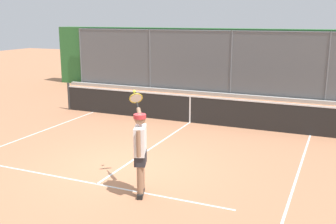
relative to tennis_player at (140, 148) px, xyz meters
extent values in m
plane|color=#B27551|center=(1.12, -1.21, -1.01)|extent=(60.00, 60.00, 0.00)
cube|color=white|center=(1.12, -0.07, -1.00)|extent=(6.20, 0.05, 0.01)
cube|color=white|center=(-2.85, -0.60, -1.00)|extent=(0.05, 10.58, 0.01)
cube|color=white|center=(1.12, -2.98, -1.00)|extent=(0.05, 5.82, 0.01)
cylinder|color=#565B60|center=(-3.00, -11.19, 0.49)|extent=(0.07, 0.07, 3.00)
cylinder|color=#565B60|center=(1.12, -11.19, 0.49)|extent=(0.07, 0.07, 3.00)
cylinder|color=#565B60|center=(5.25, -11.19, 0.49)|extent=(0.07, 0.07, 3.00)
cylinder|color=#565B60|center=(9.37, -11.19, 0.49)|extent=(0.07, 0.07, 3.00)
cylinder|color=#565B60|center=(1.12, -11.19, 1.96)|extent=(16.50, 0.05, 0.05)
cube|color=#565B60|center=(1.12, -11.19, 0.49)|extent=(16.50, 0.02, 3.00)
cube|color=#2D6B33|center=(1.12, -11.84, 0.52)|extent=(19.50, 0.90, 3.06)
cube|color=#ADADA8|center=(1.12, -11.01, -0.93)|extent=(17.50, 0.18, 0.15)
cylinder|color=#2D2D2D|center=(6.22, -5.89, -0.47)|extent=(0.09, 0.09, 1.07)
cube|color=black|center=(1.12, -5.89, -0.55)|extent=(10.11, 0.02, 0.91)
cube|color=white|center=(1.12, -5.89, -0.07)|extent=(10.11, 0.04, 0.05)
cube|color=white|center=(1.12, -5.89, -0.55)|extent=(0.05, 0.04, 0.91)
cube|color=black|center=(-0.06, 0.14, -0.96)|extent=(0.20, 0.28, 0.09)
cylinder|color=#8C664C|center=(-0.06, 0.14, -0.52)|extent=(0.13, 0.13, 0.79)
cube|color=black|center=(0.04, -0.11, -0.96)|extent=(0.20, 0.28, 0.09)
cylinder|color=#8C664C|center=(0.04, -0.11, -0.52)|extent=(0.13, 0.13, 0.79)
cube|color=#28282D|center=(-0.01, 0.02, -0.21)|extent=(0.35, 0.47, 0.26)
cube|color=white|center=(-0.01, 0.02, 0.16)|extent=(0.37, 0.53, 0.57)
cylinder|color=#8C664C|center=(-0.12, 0.30, 0.18)|extent=(0.08, 0.08, 0.53)
cylinder|color=#8C664C|center=(0.20, -0.39, 0.56)|extent=(0.30, 0.36, 0.29)
sphere|color=#8C664C|center=(-0.01, 0.02, 0.59)|extent=(0.22, 0.22, 0.22)
cylinder|color=red|center=(-0.01, 0.02, 0.65)|extent=(0.33, 0.33, 0.08)
cube|color=red|center=(0.03, -0.10, 0.62)|extent=(0.24, 0.25, 0.02)
cylinder|color=black|center=(0.35, -0.58, 0.72)|extent=(0.13, 0.15, 0.13)
torus|color=gold|center=(0.47, -0.73, 0.84)|extent=(0.34, 0.33, 0.26)
cylinder|color=silver|center=(0.47, -0.73, 0.84)|extent=(0.28, 0.26, 0.21)
sphere|color=#C1D138|center=(0.58, -0.87, 0.96)|extent=(0.07, 0.07, 0.07)
camera|label=1|loc=(-3.59, 6.85, 2.54)|focal=43.14mm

